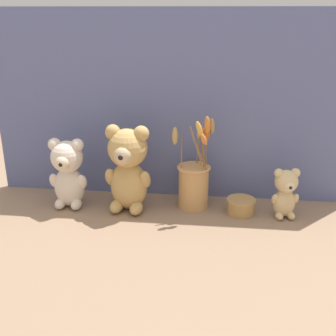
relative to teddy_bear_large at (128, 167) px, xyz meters
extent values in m
plane|color=#8E7056|center=(0.14, -0.02, -0.16)|extent=(4.00, 4.00, 0.00)
cube|color=slate|center=(0.14, 0.14, 0.17)|extent=(1.29, 0.02, 0.66)
ellipsoid|color=tan|center=(0.00, 0.00, -0.07)|extent=(0.14, 0.11, 0.17)
sphere|color=tan|center=(0.00, 0.00, 0.06)|extent=(0.13, 0.13, 0.13)
sphere|color=#D1B289|center=(0.00, -0.05, 0.06)|extent=(0.06, 0.06, 0.06)
sphere|color=black|center=(-0.01, -0.07, 0.06)|extent=(0.02, 0.02, 0.02)
sphere|color=tan|center=(0.05, 0.00, 0.12)|extent=(0.05, 0.05, 0.05)
sphere|color=tan|center=(-0.05, 0.01, 0.12)|extent=(0.05, 0.05, 0.05)
ellipsoid|color=tan|center=(0.06, -0.01, -0.04)|extent=(0.04, 0.06, 0.08)
ellipsoid|color=tan|center=(-0.06, 0.00, -0.04)|extent=(0.04, 0.06, 0.08)
ellipsoid|color=tan|center=(0.03, -0.04, -0.13)|extent=(0.05, 0.07, 0.04)
ellipsoid|color=tan|center=(-0.04, -0.03, -0.13)|extent=(0.05, 0.07, 0.04)
ellipsoid|color=beige|center=(-0.21, 0.00, -0.08)|extent=(0.11, 0.09, 0.14)
sphere|color=beige|center=(-0.21, 0.00, 0.03)|extent=(0.11, 0.11, 0.11)
sphere|color=beige|center=(-0.21, -0.04, 0.02)|extent=(0.05, 0.05, 0.05)
sphere|color=black|center=(-0.21, -0.06, 0.02)|extent=(0.01, 0.01, 0.01)
sphere|color=beige|center=(-0.17, 0.00, 0.07)|extent=(0.04, 0.04, 0.04)
sphere|color=beige|center=(-0.25, 0.00, 0.07)|extent=(0.04, 0.04, 0.04)
ellipsoid|color=beige|center=(-0.16, 0.00, -0.06)|extent=(0.03, 0.05, 0.06)
ellipsoid|color=beige|center=(-0.26, -0.01, -0.06)|extent=(0.03, 0.05, 0.06)
ellipsoid|color=beige|center=(-0.18, -0.03, -0.14)|extent=(0.04, 0.06, 0.04)
ellipsoid|color=beige|center=(-0.24, -0.03, -0.14)|extent=(0.04, 0.06, 0.04)
ellipsoid|color=#DBBC84|center=(0.52, 0.00, -0.11)|extent=(0.08, 0.07, 0.10)
sphere|color=#DBBC84|center=(0.52, 0.00, -0.03)|extent=(0.08, 0.08, 0.08)
sphere|color=beige|center=(0.53, -0.03, -0.03)|extent=(0.04, 0.04, 0.04)
sphere|color=black|center=(0.53, -0.04, -0.03)|extent=(0.01, 0.01, 0.01)
sphere|color=#DBBC84|center=(0.55, 0.01, 0.00)|extent=(0.03, 0.03, 0.03)
sphere|color=#DBBC84|center=(0.50, 0.00, 0.00)|extent=(0.03, 0.03, 0.03)
ellipsoid|color=#DBBC84|center=(0.56, 0.00, -0.09)|extent=(0.03, 0.04, 0.04)
ellipsoid|color=#DBBC84|center=(0.49, -0.01, -0.09)|extent=(0.03, 0.04, 0.04)
ellipsoid|color=#DBBC84|center=(0.55, -0.02, -0.14)|extent=(0.03, 0.04, 0.02)
ellipsoid|color=#DBBC84|center=(0.51, -0.02, -0.14)|extent=(0.03, 0.04, 0.02)
cylinder|color=tan|center=(0.22, 0.04, -0.08)|extent=(0.10, 0.10, 0.15)
torus|color=tan|center=(0.22, 0.04, -0.01)|extent=(0.12, 0.12, 0.01)
cylinder|color=olive|center=(0.23, 0.00, 0.07)|extent=(0.05, 0.02, 0.15)
ellipsoid|color=gold|center=(0.24, -0.02, 0.15)|extent=(0.03, 0.02, 0.05)
cylinder|color=olive|center=(0.25, 0.03, 0.07)|extent=(0.02, 0.03, 0.15)
ellipsoid|color=orange|center=(0.26, 0.02, 0.15)|extent=(0.03, 0.04, 0.06)
cylinder|color=olive|center=(0.24, 0.05, 0.05)|extent=(0.01, 0.02, 0.11)
ellipsoid|color=orange|center=(0.25, 0.05, 0.10)|extent=(0.03, 0.04, 0.06)
cylinder|color=olive|center=(0.25, 0.02, 0.07)|extent=(0.02, 0.03, 0.15)
ellipsoid|color=orange|center=(0.26, 0.02, 0.14)|extent=(0.03, 0.03, 0.05)
cylinder|color=olive|center=(0.23, 0.07, 0.05)|extent=(0.02, 0.01, 0.11)
ellipsoid|color=gold|center=(0.24, 0.07, 0.11)|extent=(0.03, 0.03, 0.05)
cylinder|color=olive|center=(0.26, 0.04, 0.07)|extent=(0.01, 0.04, 0.14)
ellipsoid|color=tan|center=(0.27, 0.04, 0.14)|extent=(0.02, 0.03, 0.06)
cylinder|color=olive|center=(0.24, 0.00, 0.05)|extent=(0.05, 0.03, 0.12)
ellipsoid|color=orange|center=(0.25, -0.02, 0.11)|extent=(0.04, 0.03, 0.04)
cylinder|color=olive|center=(0.25, 0.03, 0.06)|extent=(0.01, 0.03, 0.12)
ellipsoid|color=#C65B28|center=(0.26, 0.03, 0.12)|extent=(0.03, 0.03, 0.05)
cylinder|color=olive|center=(0.18, 0.04, 0.05)|extent=(0.01, 0.05, 0.11)
ellipsoid|color=tan|center=(0.15, 0.04, 0.10)|extent=(0.02, 0.04, 0.06)
cylinder|color=tan|center=(0.38, 0.01, -0.13)|extent=(0.09, 0.09, 0.04)
cylinder|color=tan|center=(0.38, 0.01, -0.11)|extent=(0.10, 0.10, 0.01)
camera|label=1|loc=(0.28, -1.29, 0.49)|focal=45.00mm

